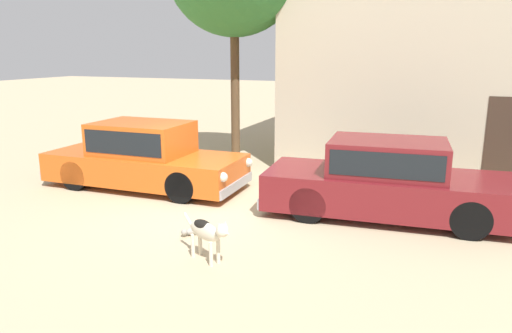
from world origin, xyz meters
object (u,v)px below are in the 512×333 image
object	(u,v)px
stray_dog_spotted	(207,231)
stray_cat	(195,230)
parked_sedan_nearest	(144,156)
parked_sedan_second	(388,179)

from	to	relation	value
stray_dog_spotted	stray_cat	xyz separation A→B (m)	(-0.71, 0.88, -0.40)
parked_sedan_nearest	parked_sedan_second	bearing A→B (deg)	-1.46
parked_sedan_nearest	stray_cat	bearing A→B (deg)	-42.50
parked_sedan_nearest	stray_dog_spotted	world-z (taller)	parked_sedan_nearest
parked_sedan_second	stray_dog_spotted	distance (m)	3.77
parked_sedan_second	parked_sedan_nearest	bearing A→B (deg)	175.27
stray_dog_spotted	stray_cat	bearing A→B (deg)	152.65
parked_sedan_nearest	stray_cat	xyz separation A→B (m)	(2.49, -2.19, -0.66)
stray_dog_spotted	stray_cat	world-z (taller)	stray_dog_spotted
stray_cat	stray_dog_spotted	bearing A→B (deg)	66.33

